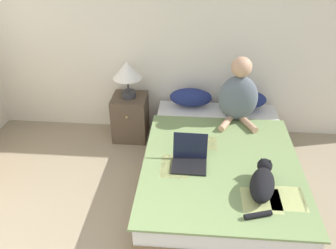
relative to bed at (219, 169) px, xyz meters
The scene contains 9 objects.
wall_back 1.62m from the bed, 112.58° to the left, with size 5.55×0.05×2.55m.
bed is the anchor object (origin of this frame).
pillow_near 1.02m from the bed, 108.98° to the left, with size 0.49×0.24×0.21m.
pillow_far 1.02m from the bed, 71.03° to the left, with size 0.49×0.24×0.21m.
person_sitting 0.83m from the bed, 72.53° to the left, with size 0.42×0.41×0.72m.
cat_tabby 0.71m from the bed, 61.50° to the right, with size 0.31×0.59×0.20m.
laptop_open 0.46m from the bed, 143.09° to the right, with size 0.32×0.30×0.25m.
nightstand 1.34m from the bed, 140.46° to the left, with size 0.40×0.42×0.54m.
table_lamp 1.49m from the bed, 140.48° to the left, with size 0.33×0.33×0.43m.
Camera 1 is at (0.19, -0.92, 2.41)m, focal length 38.00 mm.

